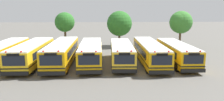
{
  "coord_description": "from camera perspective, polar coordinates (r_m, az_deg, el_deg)",
  "views": [
    {
      "loc": [
        1.37,
        -24.18,
        6.43
      ],
      "look_at": [
        2.42,
        0.0,
        1.6
      ],
      "focal_mm": 33.55,
      "sensor_mm": 36.0,
      "label": 1
    }
  ],
  "objects": [
    {
      "name": "ground_plane",
      "position": [
        25.06,
        -5.54,
        -3.64
      ],
      "size": [
        160.0,
        160.0,
        0.0
      ],
      "primitive_type": "plane",
      "color": "#595651"
    },
    {
      "name": "tree_2",
      "position": [
        36.24,
        2.08,
        7.46
      ],
      "size": [
        4.3,
        4.3,
        6.1
      ],
      "color": "#4C3823",
      "rests_on": "ground_plane"
    },
    {
      "name": "school_bus_0",
      "position": [
        27.25,
        -27.66,
        -0.72
      ],
      "size": [
        2.65,
        11.63,
        2.6
      ],
      "rotation": [
        0.0,
        0.0,
        3.16
      ],
      "color": "#EAA80C",
      "rests_on": "ground_plane"
    },
    {
      "name": "tree_3",
      "position": [
        36.68,
        18.12,
        7.37
      ],
      "size": [
        3.77,
        3.73,
        6.11
      ],
      "color": "#4C3823",
      "rests_on": "ground_plane"
    },
    {
      "name": "school_bus_3",
      "position": [
        24.77,
        -5.75,
        -0.57
      ],
      "size": [
        2.68,
        10.35,
        2.59
      ],
      "rotation": [
        0.0,
        0.0,
        3.16
      ],
      "color": "#EAA80C",
      "rests_on": "ground_plane"
    },
    {
      "name": "school_bus_2",
      "position": [
        25.33,
        -13.45,
        -0.44
      ],
      "size": [
        2.61,
        11.06,
        2.69
      ],
      "rotation": [
        0.0,
        0.0,
        3.14
      ],
      "color": "#EAA80C",
      "rests_on": "ground_plane"
    },
    {
      "name": "school_bus_4",
      "position": [
        24.67,
        2.61,
        -0.63
      ],
      "size": [
        2.7,
        9.63,
        2.55
      ],
      "rotation": [
        0.0,
        0.0,
        3.11
      ],
      "color": "yellow",
      "rests_on": "ground_plane"
    },
    {
      "name": "tree_1",
      "position": [
        36.54,
        -12.61,
        7.56
      ],
      "size": [
        3.33,
        3.33,
        5.89
      ],
      "color": "#4C3823",
      "rests_on": "ground_plane"
    },
    {
      "name": "school_bus_1",
      "position": [
        26.09,
        -20.87,
        -0.6
      ],
      "size": [
        2.62,
        10.59,
        2.64
      ],
      "rotation": [
        0.0,
        0.0,
        3.14
      ],
      "color": "yellow",
      "rests_on": "ground_plane"
    },
    {
      "name": "school_bus_6",
      "position": [
        26.22,
        17.15,
        -0.46
      ],
      "size": [
        2.55,
        10.1,
        2.5
      ],
      "rotation": [
        0.0,
        0.0,
        3.13
      ],
      "color": "#EAA80C",
      "rests_on": "ground_plane"
    },
    {
      "name": "school_bus_5",
      "position": [
        25.53,
        10.19,
        -0.34
      ],
      "size": [
        2.57,
        11.41,
        2.59
      ],
      "rotation": [
        0.0,
        0.0,
        3.13
      ],
      "color": "#EAA80C",
      "rests_on": "ground_plane"
    }
  ]
}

